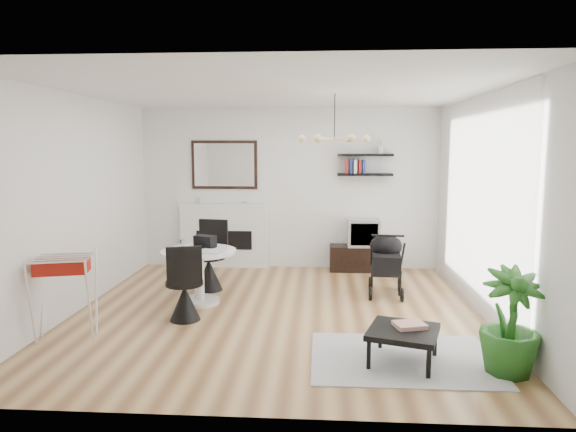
# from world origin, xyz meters

# --- Properties ---
(floor) EXTENTS (5.00, 5.00, 0.00)m
(floor) POSITION_xyz_m (0.00, 0.00, 0.00)
(floor) COLOR brown
(floor) RESTS_ON ground
(ceiling) EXTENTS (5.00, 5.00, 0.00)m
(ceiling) POSITION_xyz_m (0.00, 0.00, 2.70)
(ceiling) COLOR white
(ceiling) RESTS_ON wall_back
(wall_back) EXTENTS (5.00, 0.00, 5.00)m
(wall_back) POSITION_xyz_m (0.00, 2.50, 1.35)
(wall_back) COLOR white
(wall_back) RESTS_ON floor
(wall_left) EXTENTS (0.00, 5.00, 5.00)m
(wall_left) POSITION_xyz_m (-2.50, 0.00, 1.35)
(wall_left) COLOR white
(wall_left) RESTS_ON floor
(wall_right) EXTENTS (0.00, 5.00, 5.00)m
(wall_right) POSITION_xyz_m (2.50, 0.00, 1.35)
(wall_right) COLOR white
(wall_right) RESTS_ON floor
(sheer_curtain) EXTENTS (0.04, 3.60, 2.60)m
(sheer_curtain) POSITION_xyz_m (2.40, 0.20, 1.35)
(sheer_curtain) COLOR white
(sheer_curtain) RESTS_ON wall_right
(fireplace) EXTENTS (1.50, 0.17, 2.16)m
(fireplace) POSITION_xyz_m (-1.10, 2.42, 0.69)
(fireplace) COLOR white
(fireplace) RESTS_ON floor
(shelf_lower) EXTENTS (0.90, 0.25, 0.04)m
(shelf_lower) POSITION_xyz_m (1.26, 2.37, 1.60)
(shelf_lower) COLOR black
(shelf_lower) RESTS_ON wall_back
(shelf_upper) EXTENTS (0.90, 0.25, 0.04)m
(shelf_upper) POSITION_xyz_m (1.26, 2.37, 1.92)
(shelf_upper) COLOR black
(shelf_upper) RESTS_ON wall_back
(pendant_lamp) EXTENTS (0.90, 0.90, 0.10)m
(pendant_lamp) POSITION_xyz_m (0.70, 0.30, 2.15)
(pendant_lamp) COLOR #E0B775
(pendant_lamp) RESTS_ON ceiling
(tv_console) EXTENTS (1.12, 0.39, 0.42)m
(tv_console) POSITION_xyz_m (1.26, 2.29, 0.21)
(tv_console) COLOR black
(tv_console) RESTS_ON floor
(crt_tv) EXTENTS (0.52, 0.45, 0.45)m
(crt_tv) POSITION_xyz_m (1.24, 2.29, 0.65)
(crt_tv) COLOR #B7B7B9
(crt_tv) RESTS_ON tv_console
(dining_table) EXTENTS (0.98, 0.98, 0.71)m
(dining_table) POSITION_xyz_m (-1.05, 0.33, 0.47)
(dining_table) COLOR white
(dining_table) RESTS_ON floor
(laptop) EXTENTS (0.37, 0.31, 0.02)m
(laptop) POSITION_xyz_m (-1.17, 0.29, 0.73)
(laptop) COLOR black
(laptop) RESTS_ON dining_table
(black_bag) EXTENTS (0.31, 0.25, 0.16)m
(black_bag) POSITION_xyz_m (-1.00, 0.51, 0.80)
(black_bag) COLOR black
(black_bag) RESTS_ON dining_table
(newspaper) EXTENTS (0.40, 0.36, 0.01)m
(newspaper) POSITION_xyz_m (-0.86, 0.24, 0.72)
(newspaper) COLOR silver
(newspaper) RESTS_ON dining_table
(drinking_glass) EXTENTS (0.07, 0.07, 0.11)m
(drinking_glass) POSITION_xyz_m (-1.30, 0.45, 0.77)
(drinking_glass) COLOR white
(drinking_glass) RESTS_ON dining_table
(chair_far) EXTENTS (0.49, 0.51, 1.00)m
(chair_far) POSITION_xyz_m (-1.06, 0.99, 0.32)
(chair_far) COLOR black
(chair_far) RESTS_ON floor
(chair_near) EXTENTS (0.48, 0.49, 0.93)m
(chair_near) POSITION_xyz_m (-1.06, -0.35, 0.29)
(chair_near) COLOR black
(chair_near) RESTS_ON floor
(drying_rack) EXTENTS (0.73, 0.70, 0.91)m
(drying_rack) POSITION_xyz_m (-2.18, -1.00, 0.48)
(drying_rack) COLOR white
(drying_rack) RESTS_ON floor
(stroller) EXTENTS (0.53, 0.79, 0.93)m
(stroller) POSITION_xyz_m (1.45, 0.93, 0.40)
(stroller) COLOR black
(stroller) RESTS_ON floor
(rug) EXTENTS (1.76, 1.27, 0.01)m
(rug) POSITION_xyz_m (1.35, -1.33, 0.01)
(rug) COLOR #9B9B9B
(rug) RESTS_ON floor
(coffee_table) EXTENTS (0.79, 0.79, 0.32)m
(coffee_table) POSITION_xyz_m (1.33, -1.41, 0.30)
(coffee_table) COLOR black
(coffee_table) RESTS_ON rug
(magazines) EXTENTS (0.34, 0.29, 0.04)m
(magazines) POSITION_xyz_m (1.40, -1.35, 0.36)
(magazines) COLOR #D24C34
(magazines) RESTS_ON coffee_table
(potted_plant) EXTENTS (0.61, 0.61, 0.98)m
(potted_plant) POSITION_xyz_m (2.25, -1.58, 0.49)
(potted_plant) COLOR #24631C
(potted_plant) RESTS_ON floor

